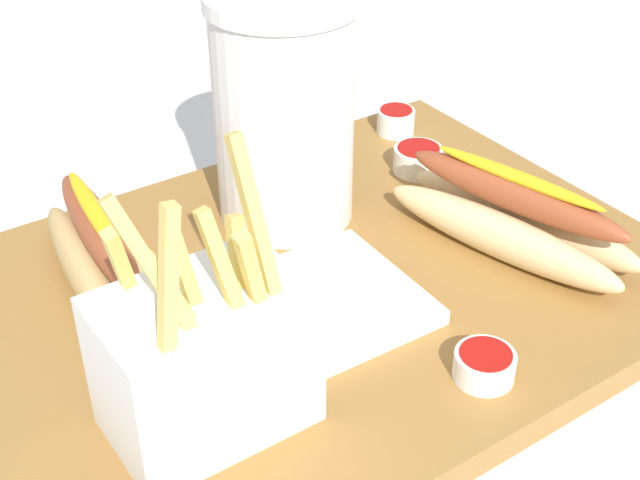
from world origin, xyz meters
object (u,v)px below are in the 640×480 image
(hot_dog_2, at_px, (103,256))
(ketchup_cup_2, at_px, (485,364))
(ketchup_cup_1, at_px, (418,158))
(napkin_stack, at_px, (331,300))
(soda_cup, at_px, (284,110))
(fries_basket, at_px, (205,357))
(ketchup_cup_3, at_px, (396,120))
(hot_dog_1, at_px, (512,218))

(hot_dog_2, bearing_deg, ketchup_cup_2, -54.72)
(ketchup_cup_1, height_order, napkin_stack, ketchup_cup_1)
(hot_dog_2, relative_size, napkin_stack, 1.55)
(soda_cup, xyz_separation_m, ketchup_cup_2, (-0.00, -0.21, -0.07))
(ketchup_cup_2, bearing_deg, fries_basket, 158.11)
(fries_basket, bearing_deg, hot_dog_2, 89.15)
(napkin_stack, bearing_deg, ketchup_cup_3, 42.05)
(ketchup_cup_1, bearing_deg, fries_basket, -151.10)
(hot_dog_2, xyz_separation_m, ketchup_cup_1, (0.27, 0.00, -0.01))
(fries_basket, xyz_separation_m, napkin_stack, (0.11, 0.04, -0.04))
(fries_basket, xyz_separation_m, hot_dog_2, (0.00, 0.14, -0.02))
(ketchup_cup_1, bearing_deg, hot_dog_2, -179.35)
(fries_basket, relative_size, ketchup_cup_1, 4.15)
(soda_cup, bearing_deg, ketchup_cup_2, -90.47)
(ketchup_cup_2, distance_m, napkin_stack, 0.11)
(soda_cup, xyz_separation_m, ketchup_cup_3, (0.15, 0.06, -0.07))
(fries_basket, distance_m, ketchup_cup_3, 0.36)
(hot_dog_1, relative_size, hot_dog_2, 1.13)
(soda_cup, relative_size, hot_dog_1, 1.24)
(soda_cup, xyz_separation_m, ketchup_cup_1, (0.12, -0.01, -0.07))
(ketchup_cup_2, relative_size, ketchup_cup_3, 1.11)
(ketchup_cup_2, height_order, napkin_stack, ketchup_cup_2)
(fries_basket, xyz_separation_m, ketchup_cup_3, (0.29, 0.21, -0.03))
(hot_dog_2, bearing_deg, ketchup_cup_3, 12.62)
(ketchup_cup_1, relative_size, napkin_stack, 0.36)
(soda_cup, bearing_deg, ketchup_cup_1, -3.31)
(hot_dog_1, bearing_deg, fries_basket, -173.19)
(soda_cup, relative_size, napkin_stack, 2.18)
(hot_dog_2, height_order, ketchup_cup_2, hot_dog_2)
(hot_dog_2, distance_m, ketchup_cup_3, 0.30)
(soda_cup, bearing_deg, hot_dog_2, -176.10)
(ketchup_cup_3, bearing_deg, fries_basket, -144.50)
(fries_basket, distance_m, ketchup_cup_2, 0.16)
(hot_dog_1, distance_m, hot_dog_2, 0.28)
(soda_cup, xyz_separation_m, hot_dog_1, (0.11, -0.12, -0.06))
(soda_cup, bearing_deg, hot_dog_1, -49.73)
(hot_dog_1, xyz_separation_m, hot_dog_2, (-0.25, 0.11, 0.00))
(hot_dog_2, bearing_deg, fries_basket, -90.85)
(soda_cup, height_order, hot_dog_1, soda_cup)
(soda_cup, distance_m, hot_dog_2, 0.16)
(hot_dog_1, relative_size, ketchup_cup_1, 4.89)
(ketchup_cup_3, distance_m, napkin_stack, 0.25)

